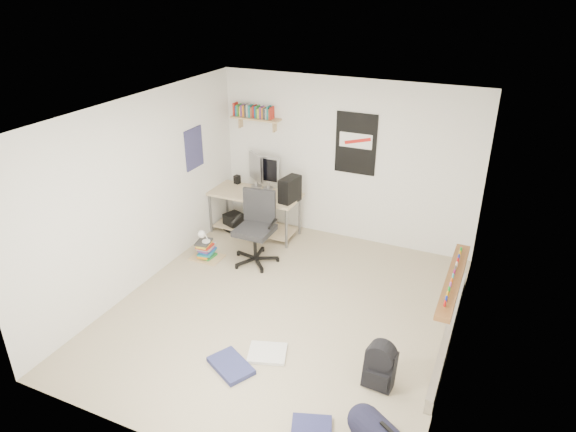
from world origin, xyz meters
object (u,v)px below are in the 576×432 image
at_px(desk, 255,212).
at_px(backpack, 380,369).
at_px(office_chair, 255,232).
at_px(book_stack, 206,249).

bearing_deg(desk, backpack, -58.10).
height_order(desk, backpack, desk).
distance_m(office_chair, book_stack, 0.81).
bearing_deg(backpack, desk, 141.12).
bearing_deg(office_chair, desk, 110.05).
height_order(desk, book_stack, desk).
bearing_deg(desk, office_chair, -77.93).
height_order(office_chair, backpack, office_chair).
distance_m(desk, office_chair, 0.93).
xyz_separation_m(backpack, book_stack, (-3.00, 1.48, -0.05)).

